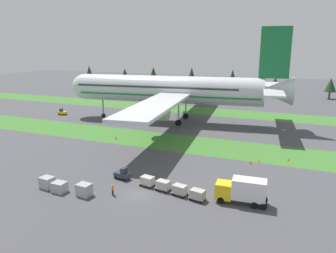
# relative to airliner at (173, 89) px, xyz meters

# --- Properties ---
(ground_plane) EXTENTS (400.00, 400.00, 0.00)m
(ground_plane) POSITION_rel_airliner_xyz_m (13.13, -45.94, -9.29)
(ground_plane) COLOR #47474C
(grass_strip_near) EXTENTS (320.00, 12.79, 0.01)m
(grass_strip_near) POSITION_rel_airliner_xyz_m (13.13, -18.99, -9.28)
(grass_strip_near) COLOR #3D752D
(grass_strip_near) RESTS_ON ground
(grass_strip_far) EXTENTS (320.00, 12.79, 0.01)m
(grass_strip_far) POSITION_rel_airliner_xyz_m (13.13, 18.59, -9.28)
(grass_strip_far) COLOR #3D752D
(grass_strip_far) RESTS_ON ground
(airliner) EXTENTS (62.92, 78.06, 25.87)m
(airliner) POSITION_rel_airliner_xyz_m (0.00, 0.00, 0.00)
(airliner) COLOR silver
(airliner) RESTS_ON ground
(baggage_tug) EXTENTS (2.79, 1.74, 1.97)m
(baggage_tug) POSITION_rel_airliner_xyz_m (8.06, -41.76, -8.47)
(baggage_tug) COLOR #2D333D
(baggage_tug) RESTS_ON ground
(cargo_dolly_lead) EXTENTS (2.43, 1.87, 1.55)m
(cargo_dolly_lead) POSITION_rel_airliner_xyz_m (13.01, -42.65, -8.37)
(cargo_dolly_lead) COLOR #A3A3A8
(cargo_dolly_lead) RESTS_ON ground
(cargo_dolly_second) EXTENTS (2.43, 1.87, 1.55)m
(cargo_dolly_second) POSITION_rel_airliner_xyz_m (15.86, -43.16, -8.37)
(cargo_dolly_second) COLOR #A3A3A8
(cargo_dolly_second) RESTS_ON ground
(cargo_dolly_third) EXTENTS (2.43, 1.87, 1.55)m
(cargo_dolly_third) POSITION_rel_airliner_xyz_m (18.72, -43.67, -8.37)
(cargo_dolly_third) COLOR #A3A3A8
(cargo_dolly_third) RESTS_ON ground
(cargo_dolly_fourth) EXTENTS (2.43, 1.87, 1.55)m
(cargo_dolly_fourth) POSITION_rel_airliner_xyz_m (21.57, -44.18, -8.37)
(cargo_dolly_fourth) COLOR #A3A3A8
(cargo_dolly_fourth) RESTS_ON ground
(catering_truck) EXTENTS (7.10, 2.80, 3.58)m
(catering_truck) POSITION_rel_airliner_xyz_m (27.38, -42.65, -7.33)
(catering_truck) COLOR yellow
(catering_truck) RESTS_ON ground
(pushback_tractor) EXTENTS (2.75, 1.63, 1.97)m
(pushback_tractor) POSITION_rel_airliner_xyz_m (-35.88, -4.72, -8.47)
(pushback_tractor) COLOR yellow
(pushback_tractor) RESTS_ON ground
(ground_crew_marshaller) EXTENTS (0.36, 0.55, 1.74)m
(ground_crew_marshaller) POSITION_rel_airliner_xyz_m (9.79, -47.41, -8.34)
(ground_crew_marshaller) COLOR black
(ground_crew_marshaller) RESTS_ON ground
(uld_container_0) EXTENTS (2.16, 1.80, 1.73)m
(uld_container_0) POSITION_rel_airliner_xyz_m (-0.74, -49.13, -8.42)
(uld_container_0) COLOR #A3A3A8
(uld_container_0) RESTS_ON ground
(uld_container_1) EXTENTS (2.01, 1.61, 1.53)m
(uld_container_1) POSITION_rel_airliner_xyz_m (1.97, -49.56, -8.52)
(uld_container_1) COLOR #A3A3A8
(uld_container_1) RESTS_ON ground
(uld_container_2) EXTENTS (2.16, 1.81, 1.78)m
(uld_container_2) POSITION_rel_airliner_xyz_m (6.09, -49.12, -8.40)
(uld_container_2) COLOR #A3A3A8
(uld_container_2) RESTS_ON ground
(taxiway_marker_0) EXTENTS (0.44, 0.44, 0.63)m
(taxiway_marker_0) POSITION_rel_airliner_xyz_m (-5.49, -22.05, -8.97)
(taxiway_marker_0) COLOR orange
(taxiway_marker_0) RESTS_ON ground
(taxiway_marker_1) EXTENTS (0.44, 0.44, 0.45)m
(taxiway_marker_1) POSITION_rel_airliner_xyz_m (27.39, -24.92, -9.06)
(taxiway_marker_1) COLOR orange
(taxiway_marker_1) RESTS_ON ground
(taxiway_marker_2) EXTENTS (0.44, 0.44, 0.51)m
(taxiway_marker_2) POSITION_rel_airliner_xyz_m (32.33, -22.09, -9.03)
(taxiway_marker_2) COLOR orange
(taxiway_marker_2) RESTS_ON ground
(taxiway_marker_3) EXTENTS (0.44, 0.44, 0.67)m
(taxiway_marker_3) POSITION_rel_airliner_xyz_m (26.06, -26.56, -8.95)
(taxiway_marker_3) COLOR orange
(taxiway_marker_3) RESTS_ON ground
(distant_tree_line) EXTENTS (176.74, 9.84, 12.23)m
(distant_tree_line) POSITION_rel_airliner_xyz_m (2.95, 61.47, -2.33)
(distant_tree_line) COLOR #4C3823
(distant_tree_line) RESTS_ON ground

